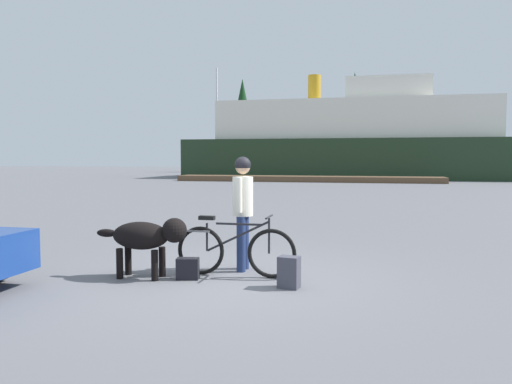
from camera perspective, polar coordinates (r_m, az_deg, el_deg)
The scene contains 11 objects.
ground_plane at distance 7.46m, azimuth -3.28°, elevation -9.83°, with size 160.00×160.00×0.00m, color slate.
bicycle at distance 7.59m, azimuth -2.41°, elevation -6.55°, with size 1.83×0.44×0.92m.
person_cyclist at distance 7.89m, azimuth -1.50°, elevation -1.07°, with size 0.32×0.53×1.78m.
dog at distance 7.61m, azimuth -12.21°, elevation -4.93°, with size 1.42×0.48×0.90m.
backpack at distance 6.96m, azimuth 3.73°, elevation -9.00°, with size 0.28×0.20×0.43m, color #3F3F4C.
handbag_pannier at distance 7.52m, azimuth -7.69°, elevation -8.55°, with size 0.32×0.18×0.31m, color black.
dock_pier at distance 37.05m, azimuth 5.77°, elevation 1.48°, with size 19.19×2.35×0.40m, color brown.
ferry_boat at distance 44.34m, azimuth 11.03°, elevation 5.61°, with size 27.95×8.92×8.86m.
sailboat_moored at distance 46.36m, azimuth -4.38°, elevation 2.38°, with size 6.98×1.95×9.82m.
pine_tree_far_left at distance 61.66m, azimuth -1.53°, elevation 8.69°, with size 3.55×3.55×11.17m.
pine_tree_center at distance 57.33m, azimuth 11.03°, elevation 9.15°, with size 3.65×3.65×11.07m.
Camera 1 is at (2.05, -6.95, 1.77)m, focal length 35.53 mm.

